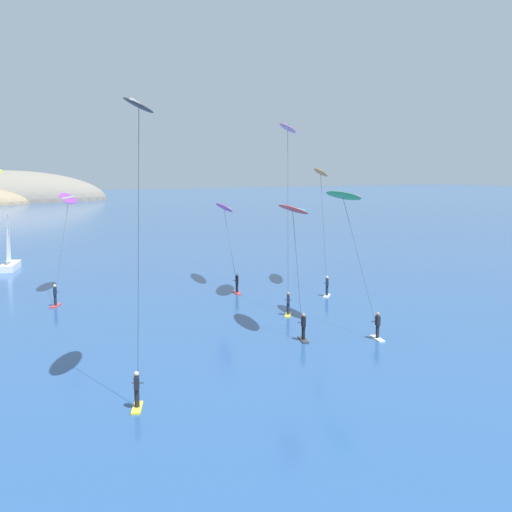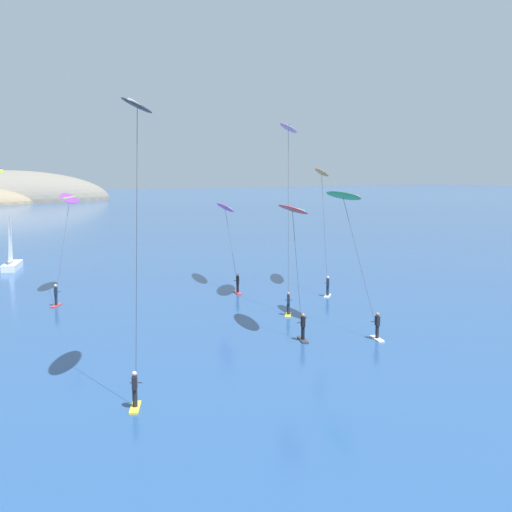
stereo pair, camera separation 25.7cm
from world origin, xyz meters
TOP-DOWN VIEW (x-y plane):
  - sailboat_near at (-13.39, 59.28)m, footprint 2.97×5.88m
  - kitesurfer_green at (2.35, 22.75)m, footprint 2.52×8.44m
  - kitesurfer_magenta at (2.30, 40.37)m, footprint 3.28×9.08m
  - kitesurfer_pink at (2.84, 30.75)m, footprint 5.51×8.02m
  - kitesurfer_orange at (9.18, 35.02)m, footprint 5.21×8.24m
  - kitesurfer_red at (-2.16, 22.34)m, footprint 2.64×5.73m
  - kitesurfer_purple at (-11.31, 42.79)m, footprint 4.80×8.30m
  - kitesurfer_black at (-14.45, 16.60)m, footprint 3.38×5.28m

SIDE VIEW (x-z plane):
  - sailboat_near at x=-13.39m, z-range -2.21..3.49m
  - kitesurfer_magenta at x=2.30m, z-range 2.78..10.22m
  - kitesurfer_red at x=-2.16m, z-range 3.17..11.49m
  - kitesurfer_purple at x=-11.31m, z-range 3.11..11.68m
  - kitesurfer_green at x=2.35m, z-range 3.37..12.46m
  - kitesurfer_orange at x=9.18m, z-range 4.10..14.74m
  - kitesurfer_black at x=-14.45m, z-range 5.25..19.00m
  - kitesurfer_pink at x=2.84m, z-range 5.62..19.72m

